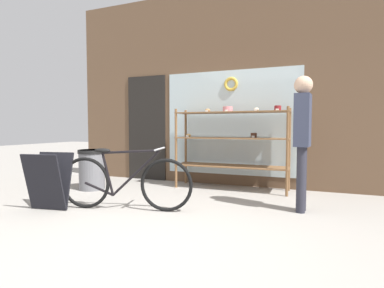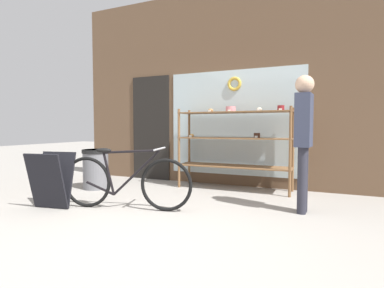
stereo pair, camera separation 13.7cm
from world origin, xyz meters
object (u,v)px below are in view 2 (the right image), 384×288
at_px(display_case, 235,139).
at_px(pedestrian, 304,132).
at_px(bicycle, 125,181).
at_px(sandwich_board, 51,180).
at_px(trash_bin, 96,167).

height_order(display_case, pedestrian, pedestrian).
distance_m(display_case, bicycle, 2.09).
relative_size(sandwich_board, trash_bin, 1.07).
bearing_deg(bicycle, pedestrian, 6.35).
bearing_deg(pedestrian, sandwich_board, -64.58).
distance_m(pedestrian, trash_bin, 3.46).
bearing_deg(display_case, sandwich_board, -131.34).
distance_m(display_case, pedestrian, 1.56).
bearing_deg(pedestrian, display_case, -126.14).
height_order(bicycle, sandwich_board, bicycle).
bearing_deg(trash_bin, sandwich_board, -74.16).
bearing_deg(display_case, pedestrian, -41.48).
xyz_separation_m(display_case, bicycle, (-0.97, -1.78, -0.51)).
height_order(bicycle, trash_bin, bicycle).
height_order(bicycle, pedestrian, pedestrian).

